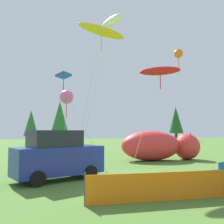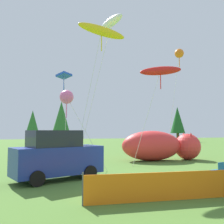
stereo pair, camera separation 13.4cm
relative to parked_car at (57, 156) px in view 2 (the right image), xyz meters
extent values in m
plane|color=#4C752D|center=(4.68, -1.31, -1.15)|extent=(120.00, 120.00, 0.00)
cube|color=navy|center=(0.04, 0.02, -0.21)|extent=(4.50, 3.04, 1.30)
cube|color=#1E232D|center=(-0.15, -0.06, 0.83)|extent=(2.69, 2.22, 0.78)
cylinder|color=black|center=(0.97, 1.23, -0.81)|extent=(0.70, 0.45, 0.67)
cylinder|color=black|center=(1.54, -0.23, -0.81)|extent=(0.70, 0.45, 0.67)
cylinder|color=black|center=(-1.46, 0.27, -0.81)|extent=(0.70, 0.45, 0.67)
cylinder|color=black|center=(-0.88, -1.19, -0.81)|extent=(0.70, 0.45, 0.67)
cube|color=#1959A5|center=(7.36, -1.98, -0.71)|extent=(0.58, 0.58, 0.03)
cube|color=#1959A5|center=(7.42, -2.19, -0.50)|extent=(0.43, 0.16, 0.42)
cylinder|color=#A5A5AD|center=(7.11, -1.85, -0.93)|extent=(0.02, 0.02, 0.44)
cylinder|color=#A5A5AD|center=(7.49, -1.73, -0.93)|extent=(0.02, 0.02, 0.44)
cylinder|color=#A5A5AD|center=(7.23, -2.23, -0.93)|extent=(0.02, 0.02, 0.44)
cylinder|color=#A5A5AD|center=(7.61, -2.11, -0.93)|extent=(0.02, 0.02, 0.44)
ellipsoid|color=red|center=(7.51, 5.85, 0.02)|extent=(4.88, 2.48, 2.32)
ellipsoid|color=yellow|center=(7.51, 5.85, -0.51)|extent=(3.13, 1.84, 1.05)
sphere|color=red|center=(10.61, 5.74, -0.10)|extent=(2.09, 2.09, 2.09)
cone|color=red|center=(10.61, 6.27, 0.74)|extent=(0.59, 0.59, 0.63)
cone|color=red|center=(10.61, 5.22, 0.74)|extent=(0.59, 0.59, 0.63)
cube|color=orange|center=(4.53, -4.56, -0.67)|extent=(7.91, 0.45, 0.95)
cylinder|color=#4C4C51|center=(0.58, -4.35, -0.63)|extent=(0.05, 0.05, 1.04)
cylinder|color=silver|center=(1.82, 2.61, 1.07)|extent=(2.31, 1.34, 4.44)
sphere|color=pink|center=(0.67, 3.26, 3.28)|extent=(0.86, 0.86, 0.86)
cylinder|color=pink|center=(0.67, 3.26, 2.58)|extent=(0.06, 0.06, 1.20)
cylinder|color=silver|center=(10.31, 7.38, 3.64)|extent=(2.32, 1.60, 9.57)
sphere|color=orange|center=(11.45, 8.16, 8.42)|extent=(0.85, 0.85, 0.85)
cylinder|color=orange|center=(11.45, 8.16, 7.72)|extent=(0.06, 0.06, 1.20)
cylinder|color=silver|center=(2.52, 3.54, 3.85)|extent=(2.60, 1.41, 10.01)
ellipsoid|color=white|center=(3.81, 4.23, 8.86)|extent=(1.44, 2.53, 0.77)
cylinder|color=white|center=(3.81, 4.23, 8.16)|extent=(0.06, 0.06, 1.20)
cylinder|color=silver|center=(6.12, 3.47, 2.11)|extent=(2.09, 0.15, 6.53)
ellipsoid|color=red|center=(7.15, 3.41, 5.37)|extent=(2.98, 1.43, 0.94)
cylinder|color=red|center=(7.15, 3.41, 4.67)|extent=(0.06, 0.06, 1.20)
cylinder|color=silver|center=(0.81, 5.83, 2.13)|extent=(0.14, 2.06, 6.57)
cube|color=blue|center=(0.75, 6.84, 5.41)|extent=(1.28, 1.27, 0.42)
cylinder|color=blue|center=(0.75, 6.84, 4.71)|extent=(0.06, 0.06, 1.20)
cylinder|color=silver|center=(1.90, 2.63, 3.19)|extent=(1.76, 0.31, 8.67)
ellipsoid|color=yellow|center=(2.77, 2.77, 7.52)|extent=(3.14, 0.76, 1.27)
cylinder|color=yellow|center=(2.77, 2.77, 6.82)|extent=(0.06, 0.06, 1.20)
cylinder|color=brown|center=(2.58, 38.07, -0.18)|extent=(0.62, 0.62, 1.94)
cone|color=#2D6B2D|center=(2.58, 38.07, 3.90)|extent=(3.41, 3.41, 6.21)
cylinder|color=brown|center=(27.24, 36.15, -0.26)|extent=(0.57, 0.57, 1.78)
cone|color=#1E5623|center=(27.24, 36.15, 3.48)|extent=(3.13, 3.13, 5.70)
cylinder|color=brown|center=(-2.59, 32.25, -0.46)|extent=(0.44, 0.44, 1.38)
cone|color=#2D6B2D|center=(-2.59, 32.25, 2.44)|extent=(2.43, 2.43, 4.42)
camera|label=1|loc=(-0.75, -12.25, 1.21)|focal=40.00mm
camera|label=2|loc=(-0.62, -12.28, 1.21)|focal=40.00mm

